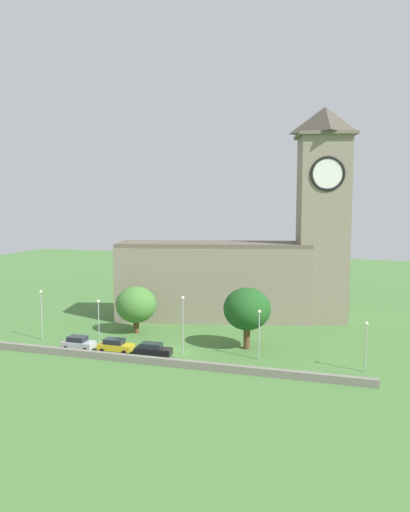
{
  "coord_description": "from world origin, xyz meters",
  "views": [
    {
      "loc": [
        23.41,
        -62.42,
        20.31
      ],
      "look_at": [
        1.41,
        7.93,
        11.99
      ],
      "focal_mm": 36.46,
      "sensor_mm": 36.0,
      "label": 1
    }
  ],
  "objects_px": {
    "car_black": "(153,350)",
    "streetlamp_west_end": "(41,307)",
    "church": "(253,256)",
    "car_yellow": "(116,346)",
    "streetlamp_east_mid": "(259,326)",
    "car_silver": "(79,343)",
    "streetlamp_west_mid": "(99,315)",
    "tree_riverside_east": "(247,309)",
    "streetlamp_central": "(183,316)",
    "tree_by_tower": "(136,305)",
    "streetlamp_east_end": "(366,338)"
  },
  "relations": [
    {
      "from": "streetlamp_central",
      "to": "tree_riverside_east",
      "type": "height_order",
      "value": "tree_riverside_east"
    },
    {
      "from": "car_yellow",
      "to": "streetlamp_east_end",
      "type": "distance_m",
      "value": 31.63
    },
    {
      "from": "car_black",
      "to": "streetlamp_east_end",
      "type": "xyz_separation_m",
      "value": [
        26.02,
        1.99,
        3.2
      ]
    },
    {
      "from": "streetlamp_west_end",
      "to": "streetlamp_east_mid",
      "type": "distance_m",
      "value": 31.55
    },
    {
      "from": "church",
      "to": "streetlamp_west_end",
      "type": "xyz_separation_m",
      "value": [
        -26.1,
        -21.65,
        -5.8
      ]
    },
    {
      "from": "streetlamp_east_mid",
      "to": "streetlamp_central",
      "type": "bearing_deg",
      "value": -175.05
    },
    {
      "from": "church",
      "to": "car_black",
      "type": "xyz_separation_m",
      "value": [
        -7.76,
        -24.34,
        -9.66
      ]
    },
    {
      "from": "car_silver",
      "to": "streetlamp_east_mid",
      "type": "relative_size",
      "value": 0.68
    },
    {
      "from": "streetlamp_east_mid",
      "to": "tree_riverside_east",
      "type": "height_order",
      "value": "tree_riverside_east"
    },
    {
      "from": "church",
      "to": "car_silver",
      "type": "relative_size",
      "value": 9.15
    },
    {
      "from": "church",
      "to": "car_yellow",
      "type": "distance_m",
      "value": 29.12
    },
    {
      "from": "streetlamp_west_end",
      "to": "streetlamp_east_end",
      "type": "distance_m",
      "value": 44.37
    },
    {
      "from": "car_yellow",
      "to": "car_black",
      "type": "xyz_separation_m",
      "value": [
        5.4,
        -0.22,
        -0.02
      ]
    },
    {
      "from": "streetlamp_central",
      "to": "streetlamp_west_end",
      "type": "bearing_deg",
      "value": 178.4
    },
    {
      "from": "streetlamp_west_end",
      "to": "streetlamp_west_mid",
      "type": "bearing_deg",
      "value": -2.58
    },
    {
      "from": "streetlamp_west_end",
      "to": "tree_riverside_east",
      "type": "relative_size",
      "value": 0.86
    },
    {
      "from": "car_silver",
      "to": "streetlamp_east_mid",
      "type": "height_order",
      "value": "streetlamp_east_mid"
    },
    {
      "from": "streetlamp_east_mid",
      "to": "streetlamp_west_mid",
      "type": "bearing_deg",
      "value": -178.27
    },
    {
      "from": "tree_by_tower",
      "to": "tree_riverside_east",
      "type": "distance_m",
      "value": 18.06
    },
    {
      "from": "car_silver",
      "to": "tree_by_tower",
      "type": "xyz_separation_m",
      "value": [
        3.64,
        10.4,
        3.38
      ]
    },
    {
      "from": "streetlamp_west_mid",
      "to": "car_yellow",
      "type": "bearing_deg",
      "value": -29.89
    },
    {
      "from": "church",
      "to": "car_yellow",
      "type": "height_order",
      "value": "church"
    },
    {
      "from": "car_yellow",
      "to": "tree_riverside_east",
      "type": "xyz_separation_m",
      "value": [
        16.13,
        6.82,
        4.52
      ]
    },
    {
      "from": "car_black",
      "to": "streetlamp_central",
      "type": "bearing_deg",
      "value": 31.68
    },
    {
      "from": "streetlamp_west_mid",
      "to": "streetlamp_east_mid",
      "type": "height_order",
      "value": "streetlamp_west_mid"
    },
    {
      "from": "car_yellow",
      "to": "streetlamp_west_mid",
      "type": "height_order",
      "value": "streetlamp_west_mid"
    },
    {
      "from": "church",
      "to": "car_yellow",
      "type": "bearing_deg",
      "value": -118.62
    },
    {
      "from": "car_silver",
      "to": "tree_riverside_east",
      "type": "relative_size",
      "value": 0.52
    },
    {
      "from": "car_black",
      "to": "streetlamp_west_end",
      "type": "xyz_separation_m",
      "value": [
        -18.34,
        2.68,
        3.87
      ]
    },
    {
      "from": "streetlamp_east_end",
      "to": "church",
      "type": "bearing_deg",
      "value": 129.26
    },
    {
      "from": "tree_by_tower",
      "to": "car_silver",
      "type": "bearing_deg",
      "value": -109.3
    },
    {
      "from": "tree_by_tower",
      "to": "streetlamp_east_mid",
      "type": "bearing_deg",
      "value": -19.69
    },
    {
      "from": "church",
      "to": "car_silver",
      "type": "distance_m",
      "value": 32.18
    },
    {
      "from": "streetlamp_west_end",
      "to": "streetlamp_west_mid",
      "type": "height_order",
      "value": "streetlamp_west_end"
    },
    {
      "from": "car_black",
      "to": "streetlamp_central",
      "type": "relative_size",
      "value": 0.64
    },
    {
      "from": "tree_by_tower",
      "to": "streetlamp_central",
      "type": "bearing_deg",
      "value": -37.93
    },
    {
      "from": "streetlamp_east_mid",
      "to": "car_yellow",
      "type": "bearing_deg",
      "value": -171.72
    },
    {
      "from": "car_silver",
      "to": "car_black",
      "type": "height_order",
      "value": "car_silver"
    },
    {
      "from": "car_yellow",
      "to": "streetlamp_east_mid",
      "type": "distance_m",
      "value": 19.11
    },
    {
      "from": "streetlamp_central",
      "to": "tree_riverside_east",
      "type": "distance_m",
      "value": 8.88
    },
    {
      "from": "streetlamp_west_mid",
      "to": "streetlamp_central",
      "type": "bearing_deg",
      "value": -0.85
    },
    {
      "from": "church",
      "to": "tree_by_tower",
      "type": "xyz_separation_m",
      "value": [
        -14.78,
        -14.16,
        -6.25
      ]
    },
    {
      "from": "church",
      "to": "streetlamp_west_mid",
      "type": "xyz_separation_m",
      "value": [
        -16.71,
        -22.08,
        -6.2
      ]
    },
    {
      "from": "car_yellow",
      "to": "streetlamp_west_end",
      "type": "distance_m",
      "value": 13.72
    },
    {
      "from": "car_yellow",
      "to": "streetlamp_central",
      "type": "height_order",
      "value": "streetlamp_central"
    },
    {
      "from": "church",
      "to": "streetlamp_west_mid",
      "type": "relative_size",
      "value": 6.1
    },
    {
      "from": "car_black",
      "to": "tree_by_tower",
      "type": "relative_size",
      "value": 0.69
    },
    {
      "from": "streetlamp_east_mid",
      "to": "tree_riverside_east",
      "type": "distance_m",
      "value": 4.93
    },
    {
      "from": "car_yellow",
      "to": "streetlamp_west_end",
      "type": "relative_size",
      "value": 0.65
    },
    {
      "from": "church",
      "to": "car_black",
      "type": "height_order",
      "value": "church"
    }
  ]
}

